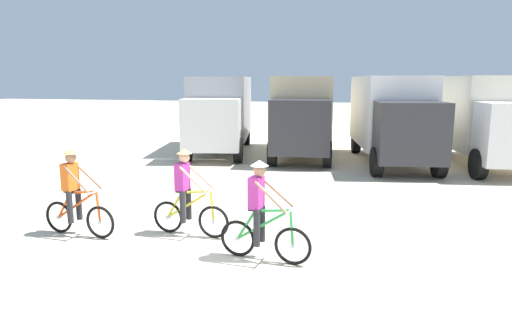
{
  "coord_description": "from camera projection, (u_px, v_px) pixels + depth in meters",
  "views": [
    {
      "loc": [
        2.53,
        -6.93,
        3.17
      ],
      "look_at": [
        -0.3,
        4.36,
        1.1
      ],
      "focal_mm": 31.25,
      "sensor_mm": 36.0,
      "label": 1
    }
  ],
  "objects": [
    {
      "name": "box_truck_grey_hauler",
      "position": [
        220.0,
        110.0,
        19.92
      ],
      "size": [
        3.62,
        7.07,
        3.35
      ],
      "color": "#9E9EA3",
      "rests_on": "ground"
    },
    {
      "name": "ground_plane",
      "position": [
        212.0,
        265.0,
        7.78
      ],
      "size": [
        120.0,
        120.0,
        0.0
      ],
      "primitive_type": "plane",
      "color": "beige"
    },
    {
      "name": "box_truck_cream_rv",
      "position": [
        482.0,
        116.0,
        16.81
      ],
      "size": [
        3.23,
        7.0,
        3.35
      ],
      "color": "beige",
      "rests_on": "ground"
    },
    {
      "name": "box_truck_avon_van",
      "position": [
        392.0,
        115.0,
        17.26
      ],
      "size": [
        3.39,
        7.04,
        3.35
      ],
      "color": "white",
      "rests_on": "ground"
    },
    {
      "name": "cyclist_cowboy_hat",
      "position": [
        187.0,
        196.0,
        9.16
      ],
      "size": [
        1.73,
        0.52,
        1.82
      ],
      "color": "black",
      "rests_on": "ground"
    },
    {
      "name": "cyclist_near_camera",
      "position": [
        262.0,
        214.0,
        7.86
      ],
      "size": [
        1.72,
        0.53,
        1.82
      ],
      "color": "black",
      "rests_on": "ground"
    },
    {
      "name": "cyclist_orange_shirt",
      "position": [
        75.0,
        196.0,
        9.15
      ],
      "size": [
        1.73,
        0.52,
        1.82
      ],
      "color": "black",
      "rests_on": "ground"
    },
    {
      "name": "box_truck_tan_camper",
      "position": [
        303.0,
        112.0,
        19.0
      ],
      "size": [
        3.06,
        6.96,
        3.35
      ],
      "color": "#CCB78E",
      "rests_on": "ground"
    }
  ]
}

